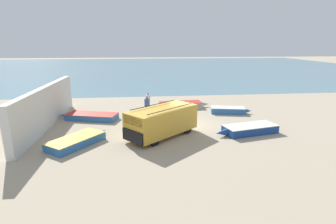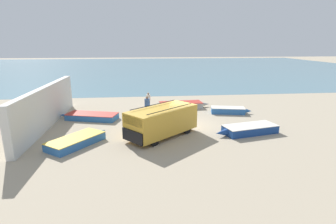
{
  "view_description": "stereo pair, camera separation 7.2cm",
  "coord_description": "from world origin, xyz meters",
  "views": [
    {
      "loc": [
        -3.6,
        -20.24,
        6.57
      ],
      "look_at": [
        -1.36,
        0.54,
        1.0
      ],
      "focal_mm": 28.0,
      "sensor_mm": 36.0,
      "label": 1
    },
    {
      "loc": [
        -3.53,
        -20.25,
        6.57
      ],
      "look_at": [
        -1.36,
        0.54,
        1.0
      ],
      "focal_mm": 28.0,
      "sensor_mm": 36.0,
      "label": 2
    }
  ],
  "objects": [
    {
      "name": "ground_plane",
      "position": [
        0.0,
        0.0,
        0.0
      ],
      "size": [
        200.0,
        200.0,
        0.0
      ],
      "primitive_type": "plane",
      "color": "tan"
    },
    {
      "name": "sea_water",
      "position": [
        0.0,
        52.0,
        0.0
      ],
      "size": [
        120.0,
        80.0,
        0.01
      ],
      "primitive_type": "cube",
      "color": "slate",
      "rests_on": "ground_plane"
    },
    {
      "name": "harbor_wall",
      "position": [
        -11.05,
        1.0,
        1.61
      ],
      "size": [
        0.5,
        13.4,
        3.23
      ],
      "primitive_type": "cube",
      "color": "silver",
      "rests_on": "ground_plane"
    },
    {
      "name": "parked_van",
      "position": [
        -2.11,
        -2.4,
        1.15
      ],
      "size": [
        5.52,
        5.13,
        2.21
      ],
      "rotation": [
        0.0,
        0.0,
        3.85
      ],
      "color": "gold",
      "rests_on": "ground_plane"
    },
    {
      "name": "fishing_rowboat_0",
      "position": [
        0.67,
        5.87,
        0.29
      ],
      "size": [
        5.34,
        1.95,
        0.59
      ],
      "rotation": [
        0.0,
        0.0,
        0.06
      ],
      "color": "#ADA89E",
      "rests_on": "ground_plane"
    },
    {
      "name": "fishing_rowboat_1",
      "position": [
        4.35,
        -2.47,
        0.3
      ],
      "size": [
        4.98,
        2.45,
        0.61
      ],
      "rotation": [
        0.0,
        0.0,
        3.36
      ],
      "color": "navy",
      "rests_on": "ground_plane"
    },
    {
      "name": "fishing_rowboat_2",
      "position": [
        4.81,
        3.24,
        0.29
      ],
      "size": [
        3.9,
        1.9,
        0.58
      ],
      "rotation": [
        0.0,
        0.0,
        6.07
      ],
      "color": "#2D66AD",
      "rests_on": "ground_plane"
    },
    {
      "name": "fishing_rowboat_3",
      "position": [
        -8.01,
        2.51,
        0.26
      ],
      "size": [
        5.43,
        2.83,
        0.53
      ],
      "rotation": [
        0.0,
        0.0,
        2.86
      ],
      "color": "#2D66AD",
      "rests_on": "ground_plane"
    },
    {
      "name": "fishing_rowboat_4",
      "position": [
        -7.82,
        -3.45,
        0.27
      ],
      "size": [
        3.65,
        4.3,
        0.55
      ],
      "rotation": [
        0.0,
        0.0,
        0.92
      ],
      "color": "#2D66AD",
      "rests_on": "ground_plane"
    },
    {
      "name": "fisherman_0",
      "position": [
        -2.82,
        5.95,
        0.98
      ],
      "size": [
        0.43,
        0.43,
        1.63
      ],
      "rotation": [
        0.0,
        0.0,
        1.44
      ],
      "color": "navy",
      "rests_on": "ground_plane"
    },
    {
      "name": "fisherman_1",
      "position": [
        -3.01,
        3.37,
        1.06
      ],
      "size": [
        0.47,
        0.47,
        1.78
      ],
      "rotation": [
        0.0,
        0.0,
        5.18
      ],
      "color": "#38383D",
      "rests_on": "ground_plane"
    }
  ]
}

